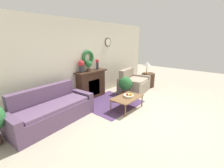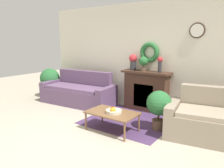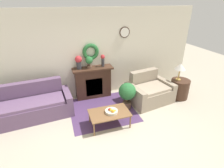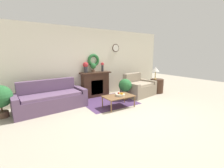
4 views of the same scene
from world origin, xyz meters
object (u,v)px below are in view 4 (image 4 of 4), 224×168
(couch_left, at_px, (51,99))
(vase_on_mantel_left, at_px, (86,67))
(loveseat_right, at_px, (138,88))
(potted_plant_floor_by_loveseat, at_px, (125,86))
(side_table_by_loveseat, at_px, (157,86))
(potted_plant_on_mantel, at_px, (93,67))
(table_lamp, at_px, (156,70))
(potted_plant_floor_by_couch, at_px, (0,98))
(vase_on_mantel_right, at_px, (102,66))
(coffee_table, at_px, (119,97))
(fruit_bowl, at_px, (120,94))
(fireplace, at_px, (95,84))

(couch_left, relative_size, vase_on_mantel_left, 5.38)
(loveseat_right, distance_m, potted_plant_floor_by_loveseat, 0.86)
(side_table_by_loveseat, bearing_deg, couch_left, 174.95)
(vase_on_mantel_left, xyz_separation_m, potted_plant_on_mantel, (0.31, -0.02, -0.02))
(table_lamp, bearing_deg, potted_plant_floor_by_couch, 176.14)
(vase_on_mantel_right, bearing_deg, side_table_by_loveseat, -22.44)
(coffee_table, relative_size, vase_on_mantel_right, 2.66)
(loveseat_right, bearing_deg, potted_plant_floor_by_couch, 167.01)
(potted_plant_floor_by_loveseat, bearing_deg, potted_plant_on_mantel, 131.66)
(coffee_table, relative_size, vase_on_mantel_left, 2.45)
(fruit_bowl, xyz_separation_m, vase_on_mantel_left, (-0.50, 1.59, 0.82))
(loveseat_right, relative_size, side_table_by_loveseat, 2.32)
(fruit_bowl, bearing_deg, table_lamp, 16.30)
(couch_left, distance_m, potted_plant_on_mantel, 2.03)
(fruit_bowl, distance_m, side_table_by_loveseat, 2.59)
(fruit_bowl, bearing_deg, coffee_table, 158.39)
(coffee_table, bearing_deg, side_table_by_loveseat, 13.89)
(potted_plant_floor_by_couch, relative_size, potted_plant_floor_by_loveseat, 1.13)
(table_lamp, xyz_separation_m, potted_plant_on_mantel, (-2.62, 0.86, 0.19))
(fruit_bowl, bearing_deg, couch_left, 151.57)
(potted_plant_floor_by_loveseat, bearing_deg, table_lamp, 3.43)
(fireplace, distance_m, vase_on_mantel_right, 0.79)
(side_table_by_loveseat, relative_size, potted_plant_floor_by_couch, 0.68)
(couch_left, bearing_deg, coffee_table, -33.35)
(loveseat_right, height_order, side_table_by_loveseat, loveseat_right)
(couch_left, relative_size, coffee_table, 2.20)
(coffee_table, distance_m, potted_plant_floor_by_loveseat, 0.94)
(side_table_by_loveseat, bearing_deg, potted_plant_floor_by_loveseat, -178.50)
(table_lamp, distance_m, potted_plant_on_mantel, 2.76)
(couch_left, xyz_separation_m, side_table_by_loveseat, (4.43, -0.39, -0.01))
(fruit_bowl, xyz_separation_m, table_lamp, (2.43, 0.71, 0.61))
(potted_plant_on_mantel, bearing_deg, vase_on_mantel_right, 2.67)
(vase_on_mantel_left, bearing_deg, side_table_by_loveseat, -17.31)
(loveseat_right, relative_size, potted_plant_floor_by_couch, 1.58)
(vase_on_mantel_right, bearing_deg, table_lamp, -21.82)
(couch_left, height_order, vase_on_mantel_left, vase_on_mantel_left)
(couch_left, relative_size, potted_plant_floor_by_couch, 2.41)
(loveseat_right, height_order, table_lamp, table_lamp)
(couch_left, relative_size, table_lamp, 4.05)
(vase_on_mantel_left, xyz_separation_m, potted_plant_floor_by_couch, (-2.70, -0.50, -0.68))
(fruit_bowl, height_order, vase_on_mantel_left, vase_on_mantel_left)
(couch_left, xyz_separation_m, table_lamp, (4.35, -0.33, 0.72))
(fireplace, distance_m, potted_plant_floor_by_loveseat, 1.24)
(fireplace, xyz_separation_m, vase_on_mantel_right, (0.34, 0.01, 0.71))
(table_lamp, height_order, potted_plant_on_mantel, potted_plant_on_mantel)
(table_lamp, bearing_deg, potted_plant_on_mantel, 161.89)
(side_table_by_loveseat, xyz_separation_m, potted_plant_on_mantel, (-2.69, 0.91, 0.92))
(fruit_bowl, relative_size, vase_on_mantel_left, 0.77)
(vase_on_mantel_left, height_order, potted_plant_floor_by_loveseat, vase_on_mantel_left)
(potted_plant_floor_by_couch, bearing_deg, coffee_table, -18.77)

